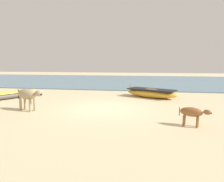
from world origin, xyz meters
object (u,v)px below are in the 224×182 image
cow_adult_dun (28,95)px  calf_near_brown (192,113)px  fishing_boat_0 (4,96)px  fishing_boat_1 (151,93)px

cow_adult_dun → calf_near_brown: (7.27, -1.20, -0.26)m
cow_adult_dun → fishing_boat_0: bearing=161.7°
fishing_boat_0 → calf_near_brown: size_ratio=4.13×
calf_near_brown → cow_adult_dun: bearing=-168.0°
fishing_boat_0 → cow_adult_dun: (3.36, -2.50, 0.53)m
fishing_boat_1 → fishing_boat_0: bearing=40.3°
fishing_boat_0 → cow_adult_dun: cow_adult_dun is taller
fishing_boat_0 → fishing_boat_1: 9.61m
fishing_boat_0 → fishing_boat_1: bearing=-48.0°
fishing_boat_1 → cow_adult_dun: (-5.96, -4.84, 0.46)m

